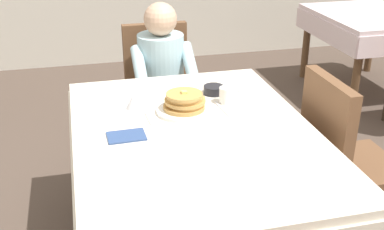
# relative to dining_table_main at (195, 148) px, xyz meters

# --- Properties ---
(dining_table_main) EXTENTS (1.12, 1.52, 0.74)m
(dining_table_main) POSITION_rel_dining_table_main_xyz_m (0.00, 0.00, 0.00)
(dining_table_main) COLOR silver
(dining_table_main) RESTS_ON ground
(chair_diner) EXTENTS (0.44, 0.45, 0.93)m
(chair_diner) POSITION_rel_dining_table_main_xyz_m (0.04, 1.17, -0.12)
(chair_diner) COLOR brown
(chair_diner) RESTS_ON ground
(diner_person) EXTENTS (0.40, 0.43, 1.12)m
(diner_person) POSITION_rel_dining_table_main_xyz_m (0.04, 1.01, 0.02)
(diner_person) COLOR silver
(diner_person) RESTS_ON ground
(chair_right_side) EXTENTS (0.45, 0.44, 0.93)m
(chair_right_side) POSITION_rel_dining_table_main_xyz_m (0.77, 0.00, -0.12)
(chair_right_side) COLOR brown
(chair_right_side) RESTS_ON ground
(plate_breakfast) EXTENTS (0.28, 0.28, 0.02)m
(plate_breakfast) POSITION_rel_dining_table_main_xyz_m (0.00, 0.22, 0.10)
(plate_breakfast) COLOR white
(plate_breakfast) RESTS_ON dining_table_main
(breakfast_stack) EXTENTS (0.21, 0.21, 0.10)m
(breakfast_stack) POSITION_rel_dining_table_main_xyz_m (0.00, 0.22, 0.15)
(breakfast_stack) COLOR tan
(breakfast_stack) RESTS_ON plate_breakfast
(cup_coffee) EXTENTS (0.11, 0.08, 0.08)m
(cup_coffee) POSITION_rel_dining_table_main_xyz_m (0.24, 0.28, 0.13)
(cup_coffee) COLOR white
(cup_coffee) RESTS_ON dining_table_main
(bowl_butter) EXTENTS (0.11, 0.11, 0.04)m
(bowl_butter) POSITION_rel_dining_table_main_xyz_m (0.21, 0.41, 0.11)
(bowl_butter) COLOR black
(bowl_butter) RESTS_ON dining_table_main
(syrup_pitcher) EXTENTS (0.08, 0.08, 0.07)m
(syrup_pitcher) POSITION_rel_dining_table_main_xyz_m (-0.24, 0.32, 0.13)
(syrup_pitcher) COLOR silver
(syrup_pitcher) RESTS_ON dining_table_main
(fork_left_of_plate) EXTENTS (0.02, 0.18, 0.00)m
(fork_left_of_plate) POSITION_rel_dining_table_main_xyz_m (-0.19, 0.20, 0.09)
(fork_left_of_plate) COLOR silver
(fork_left_of_plate) RESTS_ON dining_table_main
(knife_right_of_plate) EXTENTS (0.03, 0.20, 0.00)m
(knife_right_of_plate) POSITION_rel_dining_table_main_xyz_m (0.19, 0.20, 0.09)
(knife_right_of_plate) COLOR silver
(knife_right_of_plate) RESTS_ON dining_table_main
(spoon_near_edge) EXTENTS (0.15, 0.06, 0.00)m
(spoon_near_edge) POSITION_rel_dining_table_main_xyz_m (0.02, -0.13, 0.09)
(spoon_near_edge) COLOR silver
(spoon_near_edge) RESTS_ON dining_table_main
(napkin_folded) EXTENTS (0.17, 0.12, 0.01)m
(napkin_folded) POSITION_rel_dining_table_main_xyz_m (-0.31, 0.01, 0.09)
(napkin_folded) COLOR #334C7F
(napkin_folded) RESTS_ON dining_table_main
(background_table_far) EXTENTS (0.92, 1.12, 0.74)m
(background_table_far) POSITION_rel_dining_table_main_xyz_m (2.13, 1.92, -0.03)
(background_table_far) COLOR silver
(background_table_far) RESTS_ON ground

